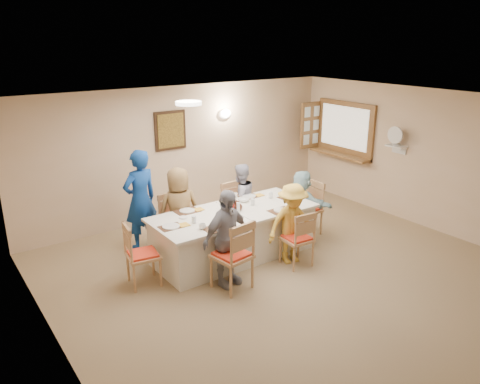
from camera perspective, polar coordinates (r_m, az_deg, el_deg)
ground at (r=6.81m, az=8.40°, el=-11.18°), size 7.00×7.00×0.00m
room_walls at (r=6.21m, az=9.05°, el=1.07°), size 7.00×7.00×7.00m
wall_picture at (r=8.75m, az=-8.48°, el=7.43°), size 0.62×0.05×0.72m
wall_sconce at (r=9.29m, az=-1.80°, el=9.51°), size 0.26×0.09×0.18m
ceiling_light at (r=6.59m, az=-6.29°, el=10.72°), size 0.36×0.36×0.05m
serving_hatch at (r=10.08m, az=12.69°, el=7.48°), size 0.06×1.50×1.15m
hatch_sill at (r=10.11m, az=12.02°, el=4.49°), size 0.30×1.50×0.05m
shutter_door at (r=10.42m, az=8.61°, el=8.06°), size 0.55×0.04×1.00m
fan_shelf at (r=9.21m, az=18.53°, el=5.32°), size 0.22×0.36×0.03m
desk_fan at (r=9.16m, az=18.51°, el=6.21°), size 0.30×0.30×0.28m
dining_table at (r=7.42m, az=-0.70°, el=-5.10°), size 2.62×1.11×0.76m
chair_back_left at (r=7.73m, az=-7.77°, el=-3.59°), size 0.52×0.52×0.93m
chair_back_right at (r=8.32m, az=-0.45°, el=-1.95°), size 0.44×0.44×0.89m
chair_front_left at (r=6.45m, az=-1.02°, el=-7.59°), size 0.55×0.55×1.02m
chair_front_right at (r=7.16m, az=6.95°, el=-5.53°), size 0.46×0.46×0.90m
chair_left_end at (r=6.70m, az=-11.74°, el=-7.40°), size 0.51×0.51×0.93m
chair_right_end at (r=8.30m, az=8.12°, el=-1.98°), size 0.46×0.46×0.95m
diner_back_left at (r=7.55m, az=-7.41°, el=-2.20°), size 0.82×0.66×1.40m
diner_back_right at (r=8.16m, az=0.03°, el=-0.91°), size 0.68×0.56×1.27m
diner_front_left at (r=6.46m, az=-1.64°, el=-5.69°), size 0.93×0.61×1.40m
diner_front_right at (r=7.17m, az=6.36°, el=-3.87°), size 0.98×0.76×1.27m
diner_right_end at (r=8.17m, az=7.50°, el=-1.38°), size 1.21×0.71×1.18m
caregiver at (r=7.72m, az=-12.05°, el=-0.94°), size 0.75×0.61×1.66m
placemat_fl at (r=6.64m, az=-2.90°, el=-4.45°), size 0.37×0.27×0.01m
plate_fl at (r=6.64m, az=-2.90°, el=-4.37°), size 0.23×0.23×0.01m
napkin_fl at (r=6.69m, az=-1.37°, el=-4.18°), size 0.14×0.14×0.01m
placemat_fr at (r=7.31m, az=5.05°, el=-2.31°), size 0.38×0.28×0.01m
plate_fr at (r=7.30m, az=5.05°, el=-2.23°), size 0.24×0.24×0.01m
napkin_fr at (r=7.38m, az=6.37°, el=-2.08°), size 0.15×0.15×0.01m
placemat_bl at (r=7.31m, az=-6.46°, el=-2.34°), size 0.38×0.28×0.01m
plate_bl at (r=7.31m, az=-6.47°, el=-2.26°), size 0.24×0.24×0.01m
napkin_bl at (r=7.35m, az=-5.05°, el=-2.11°), size 0.14×0.14×0.01m
placemat_br at (r=7.92m, az=1.12°, el=-0.56°), size 0.33×0.24×0.01m
plate_br at (r=7.92m, az=1.12°, el=-0.49°), size 0.23×0.23×0.01m
napkin_br at (r=7.99m, az=2.37°, el=-0.36°), size 0.14×0.14×0.01m
placemat_le at (r=6.75m, az=-8.42°, el=-4.23°), size 0.33×0.24×0.01m
plate_le at (r=6.75m, az=-8.42°, el=-4.16°), size 0.25×0.25×0.02m
napkin_le at (r=6.78m, az=-6.88°, el=-3.99°), size 0.15×0.15×0.01m
placemat_re at (r=7.93m, az=5.95°, el=-0.65°), size 0.33×0.25×0.01m
plate_re at (r=7.92m, az=5.96°, el=-0.58°), size 0.23×0.23×0.01m
napkin_re at (r=8.00m, az=7.16°, el=-0.45°), size 0.14×0.14×0.01m
teacup_a at (r=6.62m, az=-4.62°, el=-4.21°), size 0.13×0.13×0.08m
teacup_b at (r=7.87m, az=-0.59°, el=-0.41°), size 0.13×0.13×0.08m
bowl_a at (r=6.96m, az=-1.30°, el=-3.09°), size 0.26×0.26×0.06m
bowl_b at (r=7.68m, az=0.45°, el=-0.97°), size 0.31×0.31×0.06m
condiment_ketchup at (r=7.21m, az=-1.02°, el=-1.58°), size 0.11×0.11×0.23m
condiment_brown at (r=7.35m, az=-0.67°, el=-1.32°), size 0.12×0.12×0.20m
condiment_malt at (r=7.29m, az=-0.16°, el=-1.67°), size 0.15×0.15×0.15m
drinking_glass at (r=7.21m, az=-1.92°, el=-2.07°), size 0.06×0.06×0.09m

